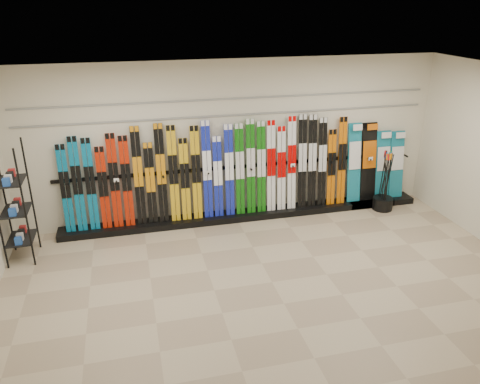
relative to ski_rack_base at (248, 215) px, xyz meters
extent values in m
plane|color=gray|center=(-0.22, -2.28, -0.06)|extent=(8.00, 8.00, 0.00)
plane|color=beige|center=(-0.22, 0.22, 1.44)|extent=(8.00, 0.00, 8.00)
plane|color=silver|center=(-0.22, -2.28, 2.94)|extent=(8.00, 8.00, 0.00)
cube|color=black|center=(0.00, 0.00, 0.00)|extent=(8.00, 0.40, 0.12)
cube|color=#07628B|center=(-3.27, 0.03, 0.85)|extent=(0.17, 0.17, 1.58)
cube|color=#07628B|center=(-3.07, 0.03, 0.91)|extent=(0.17, 0.18, 1.70)
cube|color=#07628B|center=(-2.85, 0.03, 0.89)|extent=(0.17, 0.17, 1.66)
cube|color=#AF1B06|center=(-2.64, 0.02, 0.81)|extent=(0.17, 0.16, 1.49)
cube|color=#AF1B06|center=(-2.44, 0.03, 0.92)|extent=(0.17, 0.18, 1.71)
cube|color=#AF1B06|center=(-2.23, 0.03, 0.89)|extent=(0.17, 0.17, 1.66)
cube|color=black|center=(-2.02, 0.04, 0.97)|extent=(0.17, 0.19, 1.81)
cube|color=black|center=(-1.82, 0.02, 0.81)|extent=(0.17, 0.16, 1.51)
cube|color=black|center=(-1.61, 0.04, 0.98)|extent=(0.17, 0.19, 1.83)
cube|color=gold|center=(-1.40, 0.04, 0.95)|extent=(0.17, 0.19, 1.79)
cube|color=gold|center=(-1.19, 0.02, 0.83)|extent=(0.17, 0.16, 1.54)
cube|color=gold|center=(-0.98, 0.03, 0.94)|extent=(0.17, 0.18, 1.75)
cube|color=#1523A9|center=(-0.77, 0.04, 0.98)|extent=(0.17, 0.19, 1.84)
cube|color=#1523A9|center=(-0.58, 0.02, 0.83)|extent=(0.17, 0.16, 1.54)
cube|color=#1523A9|center=(-0.36, 0.03, 0.93)|extent=(0.17, 0.18, 1.74)
cube|color=#12620F|center=(-0.15, 0.03, 0.93)|extent=(0.17, 0.18, 1.75)
cube|color=#12620F|center=(0.06, 0.04, 0.97)|extent=(0.17, 0.19, 1.82)
cube|color=#12620F|center=(0.27, 0.03, 0.94)|extent=(0.17, 0.18, 1.76)
cube|color=white|center=(0.46, 0.03, 0.94)|extent=(0.17, 0.18, 1.77)
cube|color=white|center=(0.67, 0.03, 0.88)|extent=(0.17, 0.17, 1.64)
cube|color=white|center=(0.88, 0.04, 0.97)|extent=(0.17, 0.19, 1.82)
cube|color=black|center=(1.09, 0.04, 0.98)|extent=(0.17, 0.19, 1.84)
cube|color=black|center=(1.30, 0.04, 0.97)|extent=(0.17, 0.19, 1.83)
cube|color=black|center=(1.51, 0.03, 0.94)|extent=(0.17, 0.18, 1.76)
cube|color=#C75E06|center=(1.71, 0.02, 0.82)|extent=(0.17, 0.16, 1.52)
cube|color=#C75E06|center=(1.93, 0.03, 0.93)|extent=(0.17, 0.18, 1.75)
cube|color=#14728C|center=(2.23, 0.08, 0.85)|extent=(0.28, 0.24, 1.59)
cube|color=black|center=(2.54, 0.08, 0.85)|extent=(0.32, 0.24, 1.58)
cube|color=#14728C|center=(2.87, 0.07, 0.76)|extent=(0.31, 0.22, 1.40)
cube|color=#14728C|center=(3.19, 0.07, 0.75)|extent=(0.30, 0.21, 1.37)
cube|color=black|center=(-3.97, -0.58, 0.92)|extent=(0.40, 0.60, 1.96)
cylinder|color=black|center=(2.75, -0.28, 0.07)|extent=(0.40, 0.40, 0.25)
cylinder|color=black|center=(2.74, -0.17, 0.55)|extent=(0.09, 0.05, 1.18)
cylinder|color=black|center=(2.77, -0.34, 0.55)|extent=(0.07, 0.11, 1.18)
cylinder|color=black|center=(2.72, -0.26, 0.55)|extent=(0.06, 0.13, 1.18)
cylinder|color=black|center=(2.74, -0.31, 0.55)|extent=(0.10, 0.11, 1.18)
cylinder|color=black|center=(2.70, -0.36, 0.55)|extent=(0.15, 0.08, 1.17)
cylinder|color=black|center=(2.74, -0.36, 0.55)|extent=(0.16, 0.10, 1.17)
cylinder|color=black|center=(2.80, -0.28, 0.55)|extent=(0.07, 0.04, 1.18)
cylinder|color=black|center=(2.85, -0.20, 0.55)|extent=(0.16, 0.13, 1.17)
cylinder|color=black|center=(2.76, -0.13, 0.55)|extent=(0.08, 0.03, 1.18)
cylinder|color=black|center=(2.69, -0.33, 0.55)|extent=(0.03, 0.02, 1.18)
cube|color=gray|center=(-0.22, 0.20, 1.94)|extent=(7.60, 0.02, 0.03)
cube|color=gray|center=(-0.22, 0.20, 2.24)|extent=(7.60, 0.02, 0.03)
camera|label=1|loc=(-2.15, -7.99, 3.90)|focal=35.00mm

